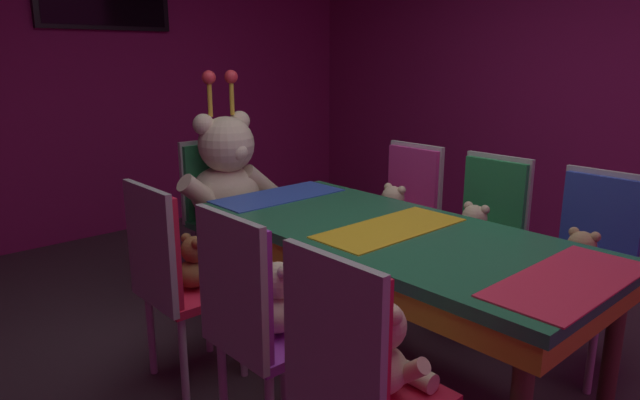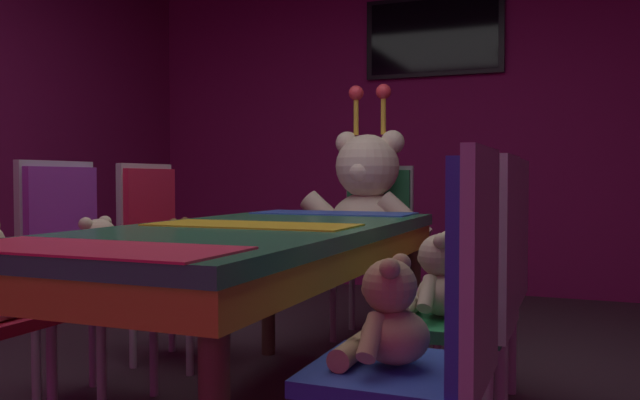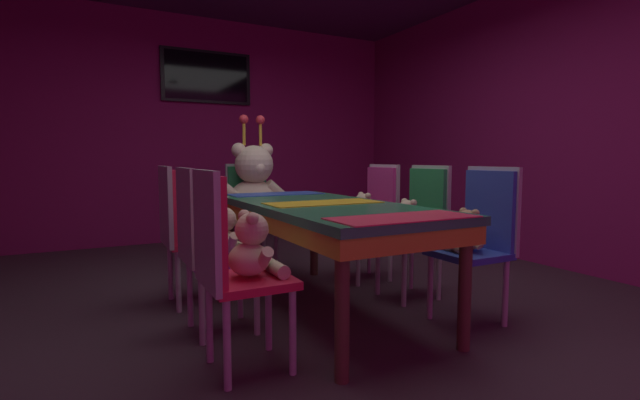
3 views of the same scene
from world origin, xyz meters
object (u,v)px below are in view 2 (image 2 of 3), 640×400
Objects in this scene: banquet_table at (252,250)px; teddy_left_2 at (183,248)px; teddy_right_2 at (463,259)px; king_teddy_bear at (367,203)px; chair_right_0 at (447,314)px; chair_right_2 at (500,257)px; teddy_right_1 at (438,281)px; chair_right_1 at (483,278)px; throne_chair at (376,232)px; teddy_right_0 at (388,319)px; chair_left_1 at (72,255)px; wall_tv at (433,36)px; teddy_left_1 at (100,259)px; chair_left_2 at (159,242)px.

banquet_table is 0.92m from teddy_left_2.
king_teddy_bear reaches higher than teddy_right_2.
banquet_table is 1.03m from chair_right_0.
teddy_right_1 is at bearing 77.39° from chair_right_2.
banquet_table is 2.05× the size of chair_right_1.
chair_right_1 is 1.76m from throne_chair.
chair_left_1 is at bearing -21.11° from teddy_right_0.
teddy_right_1 is 0.96× the size of teddy_right_2.
teddy_right_0 is 2.25m from throne_chair.
throne_chair is (-0.67, 0.98, 0.01)m from teddy_right_2.
teddy_right_0 is at bearing -21.11° from chair_left_1.
throne_chair is (-0.82, 0.98, 0.00)m from chair_right_2.
chair_right_1 is 0.14m from teddy_right_1.
teddy_right_2 is 0.31× the size of throne_chair.
throne_chair is at bearing -72.26° from teddy_right_0.
teddy_right_1 is 3.52m from wall_tv.
chair_right_1 is (1.51, 0.01, 0.01)m from teddy_left_1.
chair_left_2 is 1.00× the size of king_teddy_bear.
chair_right_1 is at bearing 31.05° from king_teddy_bear.
banquet_table is at bearing -0.89° from teddy_right_1.
chair_right_0 is (1.51, -0.58, 0.01)m from teddy_left_1.
teddy_right_1 is at bearing -76.53° from chair_right_0.
throne_chair is at bearing 53.63° from teddy_left_2.
teddy_right_2 is 1.06m from king_teddy_bear.
banquet_table is at bearing 1.37° from chair_left_1.
chair_right_2 reaches higher than teddy_right_1.
teddy_left_1 is 1.37m from teddy_right_1.
chair_left_2 and throne_chair have the same top height.
teddy_left_2 is 1.18m from throne_chair.
chair_right_1 reaches higher than teddy_right_2.
throne_chair is (-0.83, 1.55, 0.00)m from chair_right_1.
throne_chair is (0.00, 1.54, -0.05)m from banquet_table.
teddy_right_0 is (1.39, -1.20, 0.00)m from teddy_left_2.
teddy_left_2 is 1.52m from chair_right_2.
king_teddy_bear reaches higher than chair_left_2.
chair_right_0 is 3.31× the size of teddy_right_1.
chair_left_2 is (-0.16, 0.62, 0.01)m from teddy_left_1.
chair_left_1 is at bearing -178.63° from banquet_table.
chair_right_1 is at bearing 0.31° from chair_left_1.
teddy_left_1 reaches higher than teddy_right_0.
chair_right_0 is at bearing -19.43° from chair_left_1.
teddy_left_1 is 0.64m from chair_left_2.
wall_tv is (0.84, 2.51, 1.45)m from chair_left_2.
chair_left_1 and chair_right_2 have the same top height.
chair_right_2 is 1.27m from throne_chair.
teddy_left_1 is 1.49m from teddy_right_0.
king_teddy_bear is at bearing -58.95° from chair_right_1.
chair_left_2 is 0.89× the size of wall_tv.
chair_left_1 is at bearing -27.78° from throne_chair.
throne_chair is (0.82, 1.56, 0.00)m from chair_left_1.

